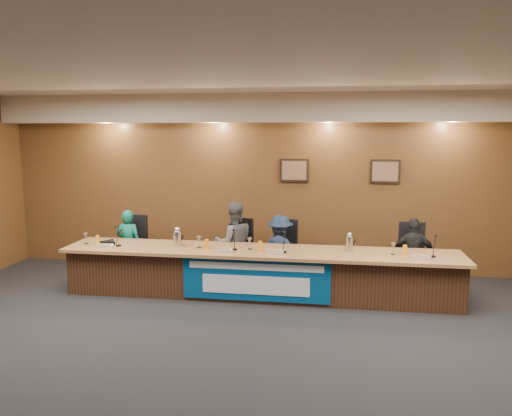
{
  "coord_description": "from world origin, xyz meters",
  "views": [
    {
      "loc": [
        1.09,
        -5.04,
        2.54
      ],
      "look_at": [
        -0.11,
        2.71,
        1.34
      ],
      "focal_mm": 35.0,
      "sensor_mm": 36.0,
      "label": 1
    }
  ],
  "objects_px": {
    "carafe_left": "(177,239)",
    "carafe_right": "(349,244)",
    "banner": "(256,280)",
    "office_chair_b": "(235,254)",
    "dais_body": "(260,274)",
    "panelist_d": "(414,255)",
    "panelist_a": "(129,244)",
    "panelist_b": "(234,243)",
    "speakerphone": "(109,242)",
    "office_chair_a": "(131,250)",
    "panelist_c": "(280,250)",
    "office_chair_d": "(412,261)",
    "office_chair_c": "(281,256)"
  },
  "relations": [
    {
      "from": "banner",
      "to": "office_chair_d",
      "type": "distance_m",
      "value": 2.64
    },
    {
      "from": "panelist_b",
      "to": "panelist_d",
      "type": "distance_m",
      "value": 2.92
    },
    {
      "from": "carafe_right",
      "to": "panelist_c",
      "type": "bearing_deg",
      "value": 153.67
    },
    {
      "from": "banner",
      "to": "office_chair_b",
      "type": "distance_m",
      "value": 1.23
    },
    {
      "from": "office_chair_b",
      "to": "carafe_right",
      "type": "bearing_deg",
      "value": 5.48
    },
    {
      "from": "office_chair_a",
      "to": "office_chair_d",
      "type": "relative_size",
      "value": 1.0
    },
    {
      "from": "panelist_d",
      "to": "carafe_left",
      "type": "distance_m",
      "value": 3.77
    },
    {
      "from": "dais_body",
      "to": "office_chair_c",
      "type": "height_order",
      "value": "dais_body"
    },
    {
      "from": "banner",
      "to": "panelist_a",
      "type": "bearing_deg",
      "value": 157.16
    },
    {
      "from": "office_chair_b",
      "to": "office_chair_c",
      "type": "distance_m",
      "value": 0.78
    },
    {
      "from": "banner",
      "to": "panelist_c",
      "type": "xyz_separation_m",
      "value": [
        0.26,
        1.01,
        0.21
      ]
    },
    {
      "from": "speakerphone",
      "to": "carafe_left",
      "type": "bearing_deg",
      "value": 0.11
    },
    {
      "from": "panelist_b",
      "to": "panelist_d",
      "type": "xyz_separation_m",
      "value": [
        2.92,
        0.0,
        -0.1
      ]
    },
    {
      "from": "banner",
      "to": "speakerphone",
      "type": "height_order",
      "value": "speakerphone"
    },
    {
      "from": "office_chair_a",
      "to": "carafe_right",
      "type": "xyz_separation_m",
      "value": [
        3.75,
        -0.65,
        0.39
      ]
    },
    {
      "from": "carafe_left",
      "to": "carafe_right",
      "type": "bearing_deg",
      "value": 1.1
    },
    {
      "from": "office_chair_a",
      "to": "carafe_right",
      "type": "height_order",
      "value": "carafe_right"
    },
    {
      "from": "office_chair_b",
      "to": "carafe_right",
      "type": "distance_m",
      "value": 2.03
    },
    {
      "from": "panelist_a",
      "to": "office_chair_a",
      "type": "bearing_deg",
      "value": -87.66
    },
    {
      "from": "panelist_c",
      "to": "office_chair_d",
      "type": "height_order",
      "value": "panelist_c"
    },
    {
      "from": "dais_body",
      "to": "carafe_right",
      "type": "relative_size",
      "value": 25.53
    },
    {
      "from": "panelist_c",
      "to": "office_chair_c",
      "type": "relative_size",
      "value": 2.47
    },
    {
      "from": "office_chair_c",
      "to": "banner",
      "type": "bearing_deg",
      "value": -86.31
    },
    {
      "from": "dais_body",
      "to": "speakerphone",
      "type": "height_order",
      "value": "speakerphone"
    },
    {
      "from": "panelist_c",
      "to": "carafe_left",
      "type": "xyz_separation_m",
      "value": [
        -1.57,
        -0.6,
        0.28
      ]
    },
    {
      "from": "banner",
      "to": "office_chair_a",
      "type": "height_order",
      "value": "banner"
    },
    {
      "from": "office_chair_b",
      "to": "carafe_left",
      "type": "bearing_deg",
      "value": -114.18
    },
    {
      "from": "office_chair_d",
      "to": "carafe_right",
      "type": "bearing_deg",
      "value": -146.42
    },
    {
      "from": "office_chair_c",
      "to": "speakerphone",
      "type": "xyz_separation_m",
      "value": [
        -2.72,
        -0.7,
        0.3
      ]
    },
    {
      "from": "dais_body",
      "to": "office_chair_c",
      "type": "bearing_deg",
      "value": 69.65
    },
    {
      "from": "banner",
      "to": "carafe_right",
      "type": "relative_size",
      "value": 9.36
    },
    {
      "from": "dais_body",
      "to": "speakerphone",
      "type": "distance_m",
      "value": 2.5
    },
    {
      "from": "panelist_a",
      "to": "speakerphone",
      "type": "xyz_separation_m",
      "value": [
        -0.07,
        -0.6,
        0.17
      ]
    },
    {
      "from": "banner",
      "to": "panelist_b",
      "type": "distance_m",
      "value": 1.18
    },
    {
      "from": "banner",
      "to": "office_chair_b",
      "type": "relative_size",
      "value": 4.58
    },
    {
      "from": "panelist_a",
      "to": "panelist_b",
      "type": "height_order",
      "value": "panelist_b"
    },
    {
      "from": "panelist_a",
      "to": "carafe_right",
      "type": "bearing_deg",
      "value": 174.05
    },
    {
      "from": "carafe_left",
      "to": "dais_body",
      "type": "bearing_deg",
      "value": 0.28
    },
    {
      "from": "panelist_b",
      "to": "office_chair_c",
      "type": "relative_size",
      "value": 2.89
    },
    {
      "from": "office_chair_a",
      "to": "office_chair_b",
      "type": "bearing_deg",
      "value": 4.55
    },
    {
      "from": "banner",
      "to": "office_chair_b",
      "type": "height_order",
      "value": "banner"
    },
    {
      "from": "office_chair_c",
      "to": "carafe_left",
      "type": "height_order",
      "value": "carafe_left"
    },
    {
      "from": "panelist_c",
      "to": "carafe_right",
      "type": "bearing_deg",
      "value": 168.2
    },
    {
      "from": "panelist_c",
      "to": "office_chair_d",
      "type": "relative_size",
      "value": 2.47
    },
    {
      "from": "dais_body",
      "to": "panelist_a",
      "type": "xyz_separation_m",
      "value": [
        -2.39,
        0.59,
        0.26
      ]
    },
    {
      "from": "office_chair_d",
      "to": "carafe_right",
      "type": "relative_size",
      "value": 2.04
    },
    {
      "from": "dais_body",
      "to": "panelist_d",
      "type": "relative_size",
      "value": 5.03
    },
    {
      "from": "panelist_b",
      "to": "panelist_a",
      "type": "bearing_deg",
      "value": -21.89
    },
    {
      "from": "panelist_a",
      "to": "office_chair_b",
      "type": "xyz_separation_m",
      "value": [
        1.87,
        0.1,
        -0.13
      ]
    },
    {
      "from": "office_chair_c",
      "to": "carafe_right",
      "type": "relative_size",
      "value": 2.04
    }
  ]
}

